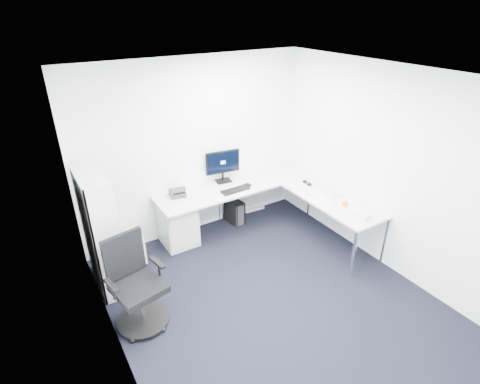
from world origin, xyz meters
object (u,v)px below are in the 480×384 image
task_chair (138,286)px  monitor (223,166)px  laptop (334,184)px  bookshelf (101,232)px  l_desk (250,215)px

task_chair → monitor: size_ratio=2.00×
laptop → monitor: bearing=137.7°
bookshelf → monitor: size_ratio=2.87×
bookshelf → l_desk: bearing=-1.3°
l_desk → laptop: (1.09, -0.61, 0.51)m
bookshelf → task_chair: (0.14, -0.90, -0.24)m
monitor → laptop: 1.71m
monitor → laptop: bearing=-35.5°
monitor → task_chair: bearing=-134.8°
l_desk → bookshelf: bearing=178.7°
l_desk → monitor: (-0.14, 0.57, 0.65)m
l_desk → task_chair: task_chair is taller
l_desk → task_chair: (-2.03, -0.85, 0.17)m
bookshelf → task_chair: bookshelf is taller
task_chair → monitor: 2.41m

